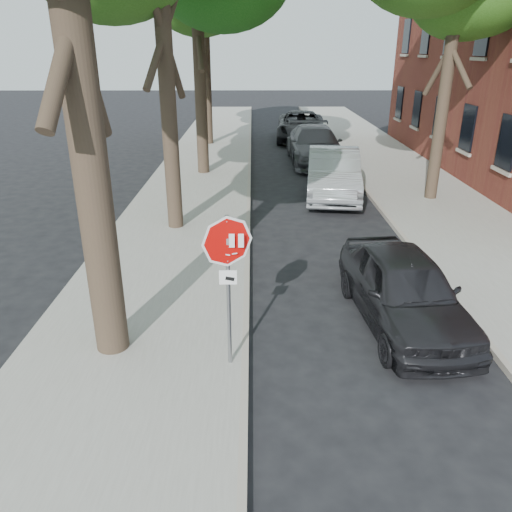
{
  "coord_description": "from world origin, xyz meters",
  "views": [
    {
      "loc": [
        -0.31,
        -7.09,
        5.03
      ],
      "look_at": [
        -0.26,
        0.03,
        2.05
      ],
      "focal_mm": 35.0,
      "sensor_mm": 36.0,
      "label": 1
    }
  ],
  "objects_px": {
    "car_b": "(333,174)",
    "stop_sign": "(228,264)",
    "car_c": "(315,145)",
    "car_d": "(301,126)",
    "tree_far": "(204,1)",
    "car_a": "(404,289)"
  },
  "relations": [
    {
      "from": "car_a",
      "to": "car_b",
      "type": "relative_size",
      "value": 0.84
    },
    {
      "from": "car_b",
      "to": "car_c",
      "type": "height_order",
      "value": "car_b"
    },
    {
      "from": "car_b",
      "to": "car_c",
      "type": "xyz_separation_m",
      "value": [
        0.0,
        5.73,
        -0.01
      ]
    },
    {
      "from": "stop_sign",
      "to": "tree_far",
      "type": "bearing_deg",
      "value": 95.46
    },
    {
      "from": "car_c",
      "to": "car_d",
      "type": "bearing_deg",
      "value": 89.65
    },
    {
      "from": "tree_far",
      "to": "car_a",
      "type": "relative_size",
      "value": 2.17
    },
    {
      "from": "car_b",
      "to": "tree_far",
      "type": "bearing_deg",
      "value": 123.76
    },
    {
      "from": "car_d",
      "to": "tree_far",
      "type": "bearing_deg",
      "value": -161.25
    },
    {
      "from": "tree_far",
      "to": "car_c",
      "type": "bearing_deg",
      "value": -41.96
    },
    {
      "from": "car_a",
      "to": "car_c",
      "type": "relative_size",
      "value": 0.75
    },
    {
      "from": "stop_sign",
      "to": "car_a",
      "type": "xyz_separation_m",
      "value": [
        3.3,
        1.53,
        -1.22
      ]
    },
    {
      "from": "tree_far",
      "to": "car_d",
      "type": "xyz_separation_m",
      "value": [
        5.25,
        1.35,
        -6.39
      ]
    },
    {
      "from": "tree_far",
      "to": "car_d",
      "type": "height_order",
      "value": "tree_far"
    },
    {
      "from": "car_a",
      "to": "car_d",
      "type": "bearing_deg",
      "value": 85.25
    },
    {
      "from": "stop_sign",
      "to": "car_c",
      "type": "height_order",
      "value": "stop_sign"
    },
    {
      "from": "tree_far",
      "to": "car_d",
      "type": "bearing_deg",
      "value": 14.4
    },
    {
      "from": "stop_sign",
      "to": "car_b",
      "type": "height_order",
      "value": "stop_sign"
    },
    {
      "from": "car_d",
      "to": "car_b",
      "type": "bearing_deg",
      "value": -85.3
    },
    {
      "from": "car_b",
      "to": "car_c",
      "type": "distance_m",
      "value": 5.73
    },
    {
      "from": "car_b",
      "to": "stop_sign",
      "type": "bearing_deg",
      "value": -100.34
    },
    {
      "from": "car_a",
      "to": "car_d",
      "type": "height_order",
      "value": "car_d"
    },
    {
      "from": "car_a",
      "to": "car_d",
      "type": "distance_m",
      "value": 20.96
    }
  ]
}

